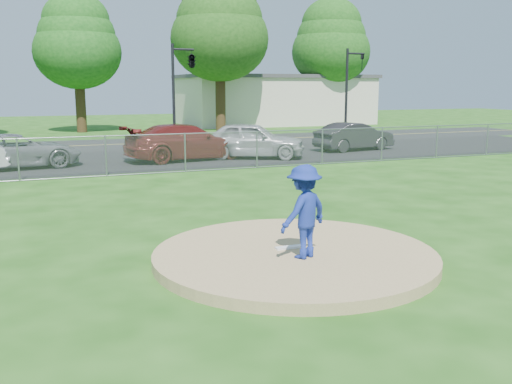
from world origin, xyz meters
The scene contains 17 objects.
ground centered at (0.00, 10.00, 0.00)m, with size 120.00×120.00×0.00m, color #194A10.
pitchers_mound centered at (0.00, 0.00, 0.10)m, with size 5.40×5.40×0.20m, color #A28759.
pitching_rubber centered at (0.00, 0.20, 0.22)m, with size 0.60×0.15×0.04m, color white.
chain_link_fence centered at (0.00, 12.00, 0.75)m, with size 40.00×0.06×1.50m, color gray.
parking_lot centered at (0.00, 16.50, 0.01)m, with size 50.00×8.00×0.01m, color black.
street centered at (0.00, 24.00, 0.00)m, with size 60.00×7.00×0.01m, color black.
commercial_building centered at (16.00, 38.00, 2.16)m, with size 16.40×9.40×4.30m.
tree_center centered at (-1.00, 34.00, 6.47)m, with size 6.16×6.16×9.84m.
tree_right centered at (9.00, 32.00, 7.65)m, with size 7.28×7.28×11.63m.
tree_far_right centered at (20.00, 35.00, 7.06)m, with size 6.72×6.72×10.74m.
traffic_signal_center centered at (3.97, 22.00, 4.61)m, with size 1.42×2.48×5.60m.
traffic_signal_right centered at (14.24, 22.00, 3.36)m, with size 1.28×0.20×5.60m.
pitcher centered at (-0.02, -0.42, 1.06)m, with size 1.11×0.64×1.71m, color navy.
parked_car_gray centered at (-5.10, 15.59, 0.71)m, with size 2.32×5.03×1.40m, color gray.
parked_car_darkred centered at (1.99, 15.60, 0.82)m, with size 2.27×5.59×1.62m, color maroon.
parked_car_pearl centered at (4.99, 15.18, 0.85)m, with size 1.98×4.92×1.68m, color #B7BABC.
parked_car_charcoal centered at (11.18, 16.29, 0.73)m, with size 1.52×4.35×1.43m, color #242426.
Camera 1 is at (-4.55, -9.48, 3.29)m, focal length 40.00 mm.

